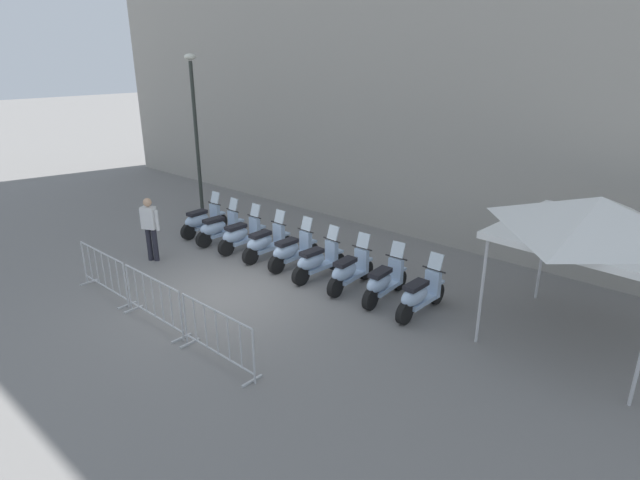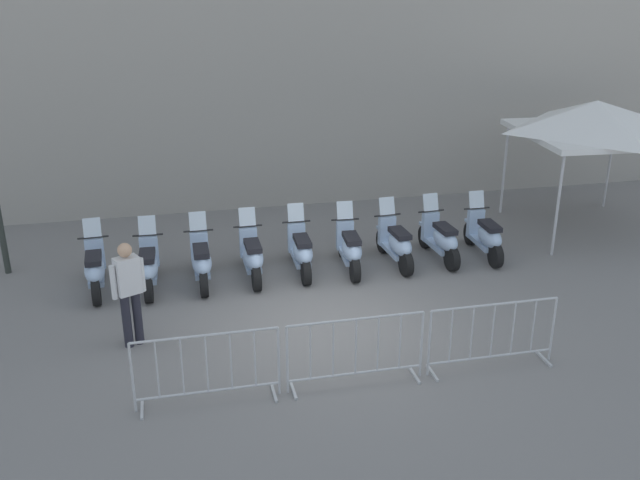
# 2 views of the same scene
# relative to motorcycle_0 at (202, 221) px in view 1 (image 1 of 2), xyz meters

# --- Properties ---
(ground_plane) EXTENTS (120.00, 120.00, 0.00)m
(ground_plane) POSITION_rel_motorcycle_0_xyz_m (3.94, -1.94, -0.45)
(ground_plane) COLOR slate
(motorcycle_0) EXTENTS (0.58, 1.72, 1.24)m
(motorcycle_0) POSITION_rel_motorcycle_0_xyz_m (0.00, 0.00, 0.00)
(motorcycle_0) COLOR black
(motorcycle_0) RESTS_ON ground
(motorcycle_1) EXTENTS (0.56, 1.72, 1.24)m
(motorcycle_1) POSITION_rel_motorcycle_0_xyz_m (0.95, -0.04, 0.00)
(motorcycle_1) COLOR black
(motorcycle_1) RESTS_ON ground
(motorcycle_2) EXTENTS (0.56, 1.73, 1.24)m
(motorcycle_2) POSITION_rel_motorcycle_0_xyz_m (1.91, 0.04, 0.00)
(motorcycle_2) COLOR black
(motorcycle_2) RESTS_ON ground
(motorcycle_3) EXTENTS (0.56, 1.73, 1.24)m
(motorcycle_3) POSITION_rel_motorcycle_0_xyz_m (2.86, 0.13, 0.00)
(motorcycle_3) COLOR black
(motorcycle_3) RESTS_ON ground
(motorcycle_4) EXTENTS (0.56, 1.72, 1.24)m
(motorcycle_4) POSITION_rel_motorcycle_0_xyz_m (3.81, 0.23, 0.00)
(motorcycle_4) COLOR black
(motorcycle_4) RESTS_ON ground
(motorcycle_5) EXTENTS (0.56, 1.72, 1.24)m
(motorcycle_5) POSITION_rel_motorcycle_0_xyz_m (4.76, 0.20, 0.00)
(motorcycle_5) COLOR black
(motorcycle_5) RESTS_ON ground
(motorcycle_6) EXTENTS (0.59, 1.72, 1.24)m
(motorcycle_6) POSITION_rel_motorcycle_0_xyz_m (5.72, 0.32, 0.00)
(motorcycle_6) COLOR black
(motorcycle_6) RESTS_ON ground
(motorcycle_7) EXTENTS (0.60, 1.72, 1.24)m
(motorcycle_7) POSITION_rel_motorcycle_0_xyz_m (6.68, 0.42, 0.00)
(motorcycle_7) COLOR black
(motorcycle_7) RESTS_ON ground
(motorcycle_8) EXTENTS (0.56, 1.72, 1.24)m
(motorcycle_8) POSITION_rel_motorcycle_0_xyz_m (7.63, 0.43, 0.00)
(motorcycle_8) COLOR black
(motorcycle_8) RESTS_ON ground
(barrier_segment_0) EXTENTS (2.00, 0.55, 1.07)m
(barrier_segment_0) POSITION_rel_motorcycle_0_xyz_m (1.96, -3.87, 0.07)
(barrier_segment_0) COLOR #B2B5B7
(barrier_segment_0) RESTS_ON ground
(barrier_segment_1) EXTENTS (2.00, 0.55, 1.07)m
(barrier_segment_1) POSITION_rel_motorcycle_0_xyz_m (4.04, -3.75, 0.07)
(barrier_segment_1) COLOR #B2B5B7
(barrier_segment_1) RESTS_ON ground
(barrier_segment_2) EXTENTS (2.00, 0.55, 1.07)m
(barrier_segment_2) POSITION_rel_motorcycle_0_xyz_m (6.12, -3.63, 0.07)
(barrier_segment_2) COLOR #B2B5B7
(barrier_segment_2) RESTS_ON ground
(street_lamp) EXTENTS (0.36, 0.36, 5.23)m
(street_lamp) POSITION_rel_motorcycle_0_xyz_m (-1.84, 1.17, 2.74)
(street_lamp) COLOR #2D332D
(street_lamp) RESTS_ON ground
(officer_near_row_end) EXTENTS (0.50, 0.36, 1.73)m
(officer_near_row_end) POSITION_rel_motorcycle_0_xyz_m (0.82, -2.08, 0.53)
(officer_near_row_end) COLOR #23232D
(officer_near_row_end) RESTS_ON ground
(canopy_tent) EXTENTS (2.99, 2.99, 2.91)m
(canopy_tent) POSITION_rel_motorcycle_0_xyz_m (10.40, 1.64, 2.06)
(canopy_tent) COLOR silver
(canopy_tent) RESTS_ON ground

